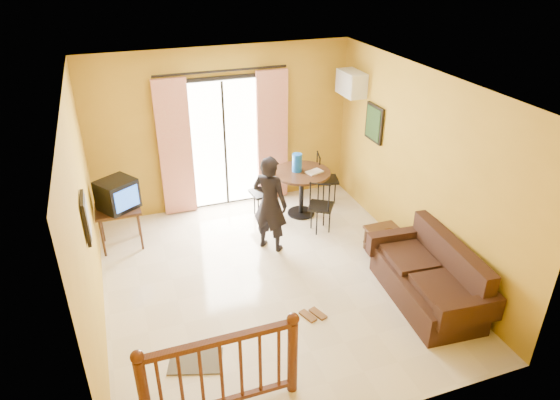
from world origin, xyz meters
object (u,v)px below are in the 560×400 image
object	(u,v)px
television	(117,194)
standing_person	(270,204)
dining_table	(302,181)
sofa	(431,279)
coffee_table	(392,245)

from	to	relation	value
television	standing_person	distance (m)	2.29
dining_table	sofa	size ratio (longest dim) A/B	0.52
dining_table	sofa	world-z (taller)	sofa
coffee_table	standing_person	size ratio (longest dim) A/B	0.59
television	standing_person	size ratio (longest dim) A/B	0.44
television	standing_person	bearing A→B (deg)	-54.02
sofa	television	bearing A→B (deg)	148.35
dining_table	sofa	xyz separation A→B (m)	(0.74, -2.74, -0.32)
television	sofa	bearing A→B (deg)	-69.10
coffee_table	sofa	bearing A→B (deg)	-89.64
television	dining_table	xyz separation A→B (m)	(2.99, 0.01, -0.25)
television	coffee_table	xyz separation A→B (m)	(3.72, -1.77, -0.62)
coffee_table	television	bearing A→B (deg)	154.51
coffee_table	sofa	distance (m)	0.96
television	dining_table	world-z (taller)	television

